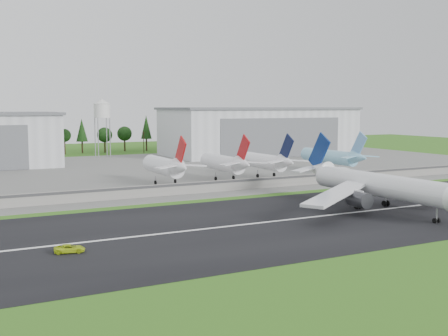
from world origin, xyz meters
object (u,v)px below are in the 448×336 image
main_airliner (382,191)px  parked_jet_red_a (167,166)px  ground_vehicle (70,249)px  parked_jet_navy (268,161)px  parked_jet_red_b (227,163)px  parked_jet_skyblue (334,157)px

main_airliner → parked_jet_red_a: 73.51m
ground_vehicle → parked_jet_navy: (86.27, 72.92, 5.20)m
ground_vehicle → parked_jet_navy: parked_jet_navy is taller
parked_jet_red_b → parked_jet_navy: (16.88, -0.01, -0.08)m
parked_jet_red_a → parked_jet_navy: parked_jet_red_a is taller
main_airliner → ground_vehicle: 77.81m
parked_jet_red_a → parked_jet_red_b: parked_jet_red_a is taller
parked_jet_skyblue → parked_jet_red_b: bearing=-174.4°
ground_vehicle → parked_jet_red_a: parked_jet_red_a is taller
parked_jet_red_a → parked_jet_navy: size_ratio=1.00×
parked_jet_navy → main_airliner: bearing=-97.5°
main_airliner → parked_jet_red_a: main_airliner is taller
parked_jet_red_a → parked_jet_navy: bearing=-0.0°
ground_vehicle → parked_jet_red_b: parked_jet_red_b is taller
ground_vehicle → parked_jet_red_b: bearing=-31.2°
main_airliner → ground_vehicle: (-77.48, -5.94, -4.05)m
main_airliner → parked_jet_skyblue: 83.49m
parked_jet_red_a → parked_jet_skyblue: 72.69m
parked_jet_red_a → parked_jet_red_b: (22.12, -0.01, -0.07)m
main_airliner → parked_jet_navy: bearing=-98.9°
main_airliner → parked_jet_red_b: main_airliner is taller
ground_vehicle → main_airliner: bearing=-73.2°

